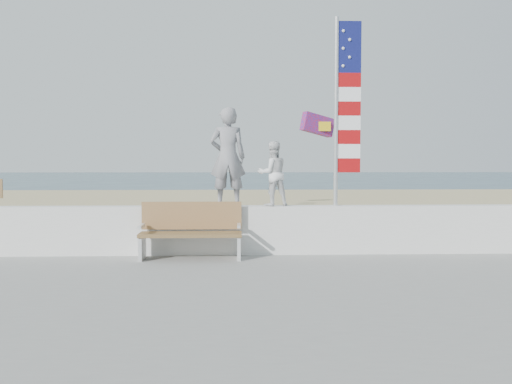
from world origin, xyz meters
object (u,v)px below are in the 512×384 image
adult (228,157)px  flag (343,103)px  child (273,174)px  bench (191,230)px

adult → flag: bearing=178.8°
adult → child: adult is taller
child → bench: (-1.49, -0.45, -0.99)m
adult → flag: 2.37m
child → bench: child is taller
child → bench: bearing=0.4°
adult → child: size_ratio=1.52×
bench → adult: bearing=35.1°
bench → flag: (2.80, 0.45, 2.30)m
child → bench: size_ratio=0.67×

